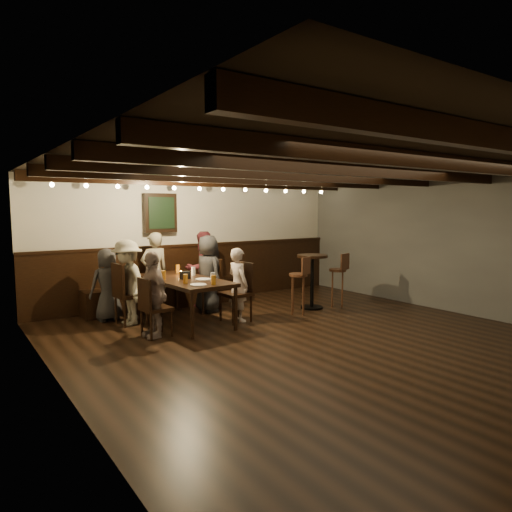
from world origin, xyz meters
TOP-DOWN VIEW (x-y plane):
  - room at (-0.29, 2.21)m, footprint 7.00×7.00m
  - dining_table at (-1.03, 1.99)m, footprint 0.97×1.96m
  - chair_left_near at (-1.77, 2.40)m, footprint 0.47×0.47m
  - chair_left_far at (-1.72, 1.50)m, footprint 0.41×0.41m
  - chair_right_near at (-0.33, 2.48)m, footprint 0.45×0.45m
  - chair_right_far at (-0.28, 1.58)m, footprint 0.46×0.46m
  - person_bench_left at (-1.98, 2.84)m, footprint 0.60×0.41m
  - person_bench_centre at (-1.09, 3.04)m, footprint 0.54×0.37m
  - person_bench_right at (-0.18, 2.94)m, footprint 0.71×0.57m
  - person_left_near at (-1.80, 2.40)m, footprint 0.55×0.90m
  - person_left_far at (-1.75, 1.50)m, footprint 0.34×0.74m
  - person_right_near at (-0.30, 2.48)m, footprint 0.47×0.69m
  - person_right_far at (-0.25, 1.59)m, footprint 0.31×0.45m
  - pint_a at (-1.35, 2.67)m, footprint 0.07×0.07m
  - pint_b at (-0.82, 2.65)m, footprint 0.07×0.07m
  - pint_c at (-1.33, 2.07)m, footprint 0.07×0.07m
  - pint_d at (-0.74, 2.21)m, footprint 0.07×0.07m
  - pint_e at (-1.22, 1.53)m, footprint 0.07×0.07m
  - pint_f at (-0.79, 1.45)m, footprint 0.07×0.07m
  - pint_g at (-0.93, 1.19)m, footprint 0.07×0.07m
  - plate_near at (-1.14, 1.28)m, footprint 0.24×0.24m
  - plate_far at (-0.83, 1.70)m, footprint 0.24×0.24m
  - condiment_caddy at (-1.02, 1.94)m, footprint 0.15×0.10m
  - candle at (-0.92, 2.30)m, footprint 0.05×0.05m
  - high_top_table at (1.37, 1.60)m, footprint 0.56×0.56m
  - bar_stool_left at (0.87, 1.40)m, footprint 0.35×0.36m
  - bar_stool_right at (1.87, 1.45)m, footprint 0.34×0.35m

SIDE VIEW (x-z plane):
  - chair_left_far at x=-1.72m, z-range -0.17..0.69m
  - chair_right_near at x=-0.33m, z-range -0.18..0.76m
  - chair_right_far at x=-0.28m, z-range -0.19..0.77m
  - chair_left_near at x=-1.77m, z-range -0.19..0.79m
  - bar_stool_left at x=0.87m, z-range -0.13..0.88m
  - bar_stool_right at x=1.87m, z-range -0.13..0.88m
  - person_bench_left at x=-1.98m, z-range 0.00..1.19m
  - person_right_far at x=-0.25m, z-range 0.00..1.20m
  - person_left_far at x=-1.75m, z-range 0.00..1.23m
  - high_top_table at x=1.37m, z-range 0.16..1.15m
  - dining_table at x=-1.03m, z-range 0.30..1.02m
  - person_left_near at x=-1.80m, z-range 0.00..1.35m
  - person_right_near at x=-0.30m, z-range 0.00..1.36m
  - person_bench_right at x=-0.18m, z-range 0.00..1.41m
  - person_bench_centre at x=-1.09m, z-range 0.00..1.42m
  - plate_near at x=-1.14m, z-range 0.72..0.73m
  - plate_far at x=-0.83m, z-range 0.72..0.73m
  - candle at x=-0.92m, z-range 0.72..0.77m
  - condiment_caddy at x=-1.02m, z-range 0.72..0.84m
  - pint_a at x=-1.35m, z-range 0.72..0.86m
  - pint_b at x=-0.82m, z-range 0.72..0.86m
  - pint_c at x=-1.33m, z-range 0.72..0.86m
  - pint_d at x=-0.74m, z-range 0.72..0.86m
  - pint_e at x=-1.22m, z-range 0.72..0.86m
  - pint_f at x=-0.79m, z-range 0.72..0.86m
  - pint_g at x=-0.93m, z-range 0.72..0.86m
  - room at x=-0.29m, z-range -2.43..4.57m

